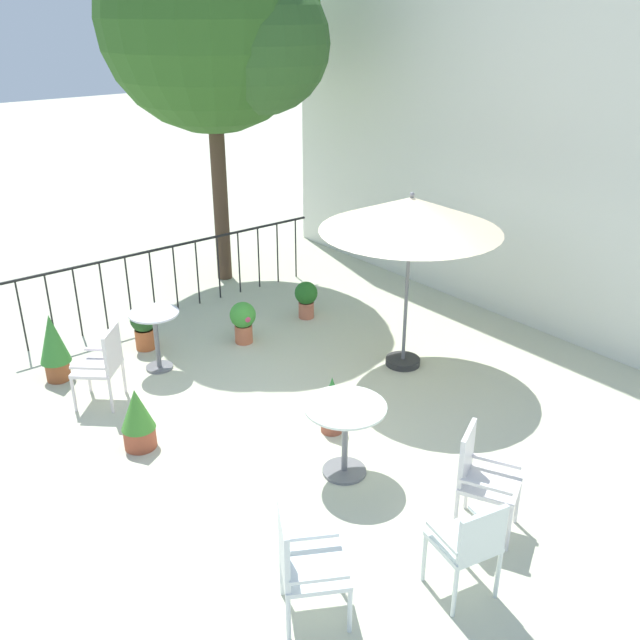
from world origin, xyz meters
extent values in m
plane|color=beige|center=(0.00, 0.00, 0.00)|extent=(60.00, 60.00, 0.00)
cube|color=silver|center=(0.00, 3.79, 2.68)|extent=(10.00, 0.30, 5.36)
cube|color=black|center=(-3.34, 0.00, 1.00)|extent=(0.03, 4.82, 0.03)
cylinder|color=black|center=(-3.34, -2.23, 0.50)|extent=(0.02, 0.02, 1.00)
cylinder|color=black|center=(-3.34, -1.85, 0.50)|extent=(0.02, 0.02, 1.00)
cylinder|color=black|center=(-3.34, -1.48, 0.50)|extent=(0.02, 0.02, 1.00)
cylinder|color=black|center=(-3.34, -1.11, 0.50)|extent=(0.02, 0.02, 1.00)
cylinder|color=black|center=(-3.34, -0.74, 0.50)|extent=(0.02, 0.02, 1.00)
cylinder|color=black|center=(-3.34, -0.37, 0.50)|extent=(0.02, 0.02, 1.00)
cylinder|color=black|center=(-3.34, 0.00, 0.50)|extent=(0.02, 0.02, 1.00)
cylinder|color=black|center=(-3.34, 0.37, 0.50)|extent=(0.02, 0.02, 1.00)
cylinder|color=black|center=(-3.34, 0.74, 0.50)|extent=(0.02, 0.02, 1.00)
cylinder|color=black|center=(-3.34, 1.11, 0.50)|extent=(0.02, 0.02, 1.00)
cylinder|color=black|center=(-3.34, 1.48, 0.50)|extent=(0.02, 0.02, 1.00)
cylinder|color=black|center=(-3.34, 1.85, 0.50)|extent=(0.02, 0.02, 1.00)
cylinder|color=black|center=(-3.34, 2.23, 0.50)|extent=(0.02, 0.02, 1.00)
cylinder|color=#493627|center=(-4.05, 1.26, 1.44)|extent=(0.24, 0.24, 2.89)
sphere|color=#2D5A20|center=(-4.05, 1.26, 4.04)|extent=(3.29, 3.29, 3.29)
sphere|color=#2E5625|center=(-3.23, 1.59, 3.71)|extent=(1.98, 1.98, 1.98)
sphere|color=#37621B|center=(-4.71, 1.75, 4.20)|extent=(1.81, 1.81, 1.81)
cylinder|color=#2D2D2D|center=(0.04, 1.42, 0.04)|extent=(0.44, 0.44, 0.08)
cylinder|color=slate|center=(0.04, 1.42, 1.09)|extent=(0.04, 0.04, 2.18)
cone|color=beige|center=(0.04, 1.42, 1.98)|extent=(2.17, 2.17, 0.40)
sphere|color=slate|center=(0.04, 1.42, 2.21)|extent=(0.06, 0.06, 0.06)
cylinder|color=white|center=(1.29, -0.63, 0.75)|extent=(0.79, 0.79, 0.02)
cylinder|color=slate|center=(1.29, -0.63, 0.37)|extent=(0.06, 0.06, 0.74)
cylinder|color=slate|center=(1.29, -0.63, 0.01)|extent=(0.43, 0.43, 0.03)
cylinder|color=silver|center=(-1.81, -1.07, 0.76)|extent=(0.61, 0.61, 0.02)
cylinder|color=slate|center=(-1.81, -1.07, 0.37)|extent=(0.06, 0.06, 0.75)
cylinder|color=slate|center=(-1.81, -1.07, 0.01)|extent=(0.34, 0.34, 0.03)
cube|color=white|center=(2.48, -1.93, 0.42)|extent=(0.65, 0.65, 0.04)
cube|color=white|center=(2.37, -2.12, 0.69)|extent=(0.41, 0.25, 0.49)
cube|color=white|center=(2.67, -2.03, 0.54)|extent=(0.25, 0.40, 0.03)
cube|color=white|center=(2.29, -1.82, 0.54)|extent=(0.25, 0.40, 0.03)
cylinder|color=white|center=(2.78, -1.84, 0.20)|extent=(0.04, 0.04, 0.40)
cylinder|color=white|center=(2.40, -1.63, 0.20)|extent=(0.04, 0.04, 0.40)
cylinder|color=white|center=(2.56, -2.23, 0.20)|extent=(0.04, 0.04, 0.40)
cylinder|color=white|center=(2.18, -2.02, 0.20)|extent=(0.04, 0.04, 0.40)
cube|color=white|center=(3.00, -0.90, 0.48)|extent=(0.52, 0.52, 0.04)
cube|color=white|center=(3.19, -0.94, 0.70)|extent=(0.13, 0.42, 0.40)
cube|color=white|center=(3.04, -0.70, 0.60)|extent=(0.39, 0.12, 0.03)
cube|color=white|center=(2.96, -1.09, 0.60)|extent=(0.39, 0.12, 0.03)
cylinder|color=white|center=(2.85, -0.66, 0.23)|extent=(0.04, 0.04, 0.46)
cylinder|color=white|center=(2.76, -1.05, 0.23)|extent=(0.04, 0.04, 0.46)
cylinder|color=white|center=(3.24, -0.74, 0.23)|extent=(0.04, 0.04, 0.46)
cylinder|color=white|center=(3.15, -1.13, 0.23)|extent=(0.04, 0.04, 0.46)
cube|color=white|center=(2.68, -0.18, 0.47)|extent=(0.62, 0.60, 0.04)
cube|color=white|center=(2.48, -0.28, 0.73)|extent=(0.22, 0.38, 0.48)
cube|color=white|center=(2.77, -0.36, 0.59)|extent=(0.41, 0.23, 0.03)
cube|color=white|center=(2.60, -0.01, 0.59)|extent=(0.41, 0.23, 0.03)
cylinder|color=white|center=(2.97, -0.26, 0.22)|extent=(0.04, 0.04, 0.45)
cylinder|color=white|center=(2.79, 0.09, 0.22)|extent=(0.04, 0.04, 0.45)
cylinder|color=white|center=(2.57, -0.46, 0.22)|extent=(0.04, 0.04, 0.45)
cylinder|color=white|center=(2.39, -0.11, 0.22)|extent=(0.04, 0.04, 0.45)
cube|color=white|center=(-1.49, -1.97, 0.44)|extent=(0.67, 0.67, 0.04)
cube|color=white|center=(-1.34, -1.82, 0.69)|extent=(0.37, 0.34, 0.46)
cube|color=white|center=(-1.65, -1.82, 0.56)|extent=(0.31, 0.34, 0.03)
cube|color=white|center=(-1.32, -2.12, 0.56)|extent=(0.31, 0.34, 0.03)
cylinder|color=white|center=(-1.80, -1.98, 0.21)|extent=(0.04, 0.04, 0.42)
cylinder|color=white|center=(-1.46, -2.28, 0.21)|extent=(0.04, 0.04, 0.42)
cylinder|color=white|center=(-1.51, -1.66, 0.21)|extent=(0.04, 0.04, 0.42)
cylinder|color=white|center=(-1.17, -1.97, 0.21)|extent=(0.04, 0.04, 0.42)
cylinder|color=#C86946|center=(-1.77, 0.17, 0.13)|extent=(0.24, 0.24, 0.26)
cylinder|color=#382819|center=(-1.77, 0.17, 0.25)|extent=(0.21, 0.21, 0.02)
sphere|color=green|center=(-1.77, 0.17, 0.41)|extent=(0.35, 0.35, 0.35)
sphere|color=#D44062|center=(-1.86, 0.12, 0.40)|extent=(0.08, 0.08, 0.08)
sphere|color=#D44062|center=(-1.65, 0.21, 0.41)|extent=(0.06, 0.06, 0.06)
sphere|color=#D44062|center=(-1.85, 0.08, 0.36)|extent=(0.07, 0.07, 0.07)
sphere|color=#D44062|center=(-1.63, 0.15, 0.40)|extent=(0.10, 0.10, 0.10)
cylinder|color=#BD674C|center=(-1.90, 1.34, 0.12)|extent=(0.23, 0.23, 0.24)
cylinder|color=#382819|center=(-1.90, 1.34, 0.23)|extent=(0.20, 0.20, 0.02)
sphere|color=#246421|center=(-1.90, 1.34, 0.39)|extent=(0.34, 0.34, 0.34)
cylinder|color=#9D503A|center=(0.65, -0.26, 0.14)|extent=(0.24, 0.24, 0.28)
cylinder|color=#382819|center=(0.65, -0.26, 0.27)|extent=(0.21, 0.21, 0.02)
cone|color=#2F7C33|center=(0.65, -0.26, 0.47)|extent=(0.23, 0.23, 0.38)
cylinder|color=#BA5C32|center=(-2.43, -0.96, 0.14)|extent=(0.26, 0.26, 0.28)
cylinder|color=#382819|center=(-2.43, -0.96, 0.27)|extent=(0.23, 0.23, 0.02)
sphere|color=#245221|center=(-2.43, -0.96, 0.43)|extent=(0.35, 0.35, 0.35)
cylinder|color=#A64D33|center=(-0.36, -2.01, 0.11)|extent=(0.33, 0.33, 0.23)
cylinder|color=#382819|center=(-0.36, -2.01, 0.22)|extent=(0.29, 0.29, 0.02)
cone|color=#489433|center=(-0.36, -2.01, 0.45)|extent=(0.35, 0.35, 0.45)
cylinder|color=brown|center=(-2.32, -2.17, 0.12)|extent=(0.29, 0.29, 0.25)
cylinder|color=#382819|center=(-2.32, -2.17, 0.24)|extent=(0.25, 0.25, 0.02)
cone|color=#3B8834|center=(-2.32, -2.17, 0.56)|extent=(0.37, 0.37, 0.62)
camera|label=1|loc=(5.55, -4.32, 4.22)|focal=39.08mm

